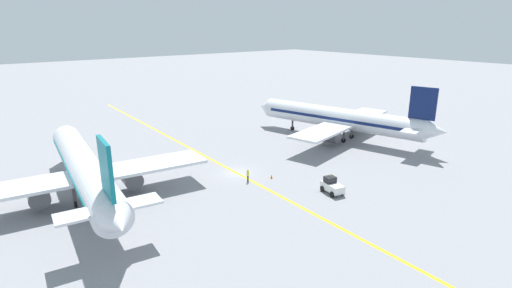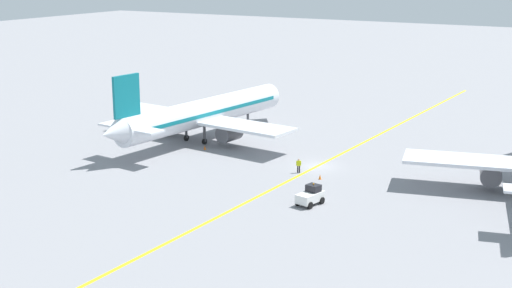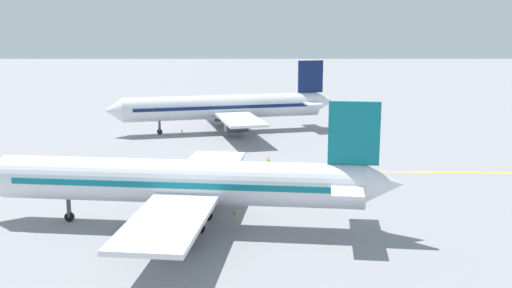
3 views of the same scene
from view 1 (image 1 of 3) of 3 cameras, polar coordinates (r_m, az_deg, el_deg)
The scene contains 9 objects.
ground_plane at distance 55.29m, azimuth -2.74°, elevation -4.18°, with size 400.00×400.00×0.00m, color gray.
apron_yellow_centreline at distance 55.29m, azimuth -2.74°, elevation -4.18°, with size 0.40×120.00×0.01m, color yellow.
airplane_at_gate at distance 49.98m, azimuth -23.28°, elevation -3.37°, with size 28.41×35.54×10.60m.
airplane_adjacent_stand at distance 72.04m, azimuth 12.00°, elevation 3.53°, with size 28.43×35.15×10.60m.
baggage_tug_white at distance 49.54m, azimuth 10.80°, elevation -5.91°, with size 2.22×3.23×2.11m.
ground_crew_worker at distance 51.99m, azimuth -1.17°, elevation -4.48°, with size 0.49×0.39×1.68m.
traffic_cone_near_nose at distance 53.31m, azimuth 2.23°, elevation -4.67°, with size 0.32×0.32×0.55m, color orange.
traffic_cone_mid_apron at distance 76.72m, azimuth 7.77°, elevation 1.91°, with size 0.32×0.32×0.55m, color orange.
traffic_cone_by_wingtip at distance 48.41m, azimuth -18.13°, elevation -7.84°, with size 0.32×0.32×0.55m, color orange.
Camera 1 is at (-29.73, -42.22, 19.75)m, focal length 28.00 mm.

